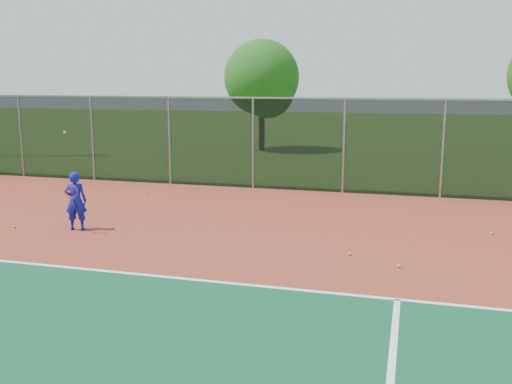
{
  "coord_description": "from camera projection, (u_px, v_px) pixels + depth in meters",
  "views": [
    {
      "loc": [
        2.11,
        -6.13,
        3.55
      ],
      "look_at": [
        -0.96,
        5.0,
        1.3
      ],
      "focal_mm": 40.0,
      "sensor_mm": 36.0,
      "label": 1
    }
  ],
  "objects": [
    {
      "name": "fence_back",
      "position": [
        344.0,
        145.0,
        18.09
      ],
      "size": [
        30.0,
        0.06,
        3.03
      ],
      "color": "black",
      "rests_on": "court_apron"
    },
    {
      "name": "practice_ball_7",
      "position": [
        36.0,
        195.0,
        17.79
      ],
      "size": [
        0.07,
        0.07,
        0.07
      ],
      "primitive_type": "sphere",
      "color": "#B4CD17",
      "rests_on": "court_apron"
    },
    {
      "name": "practice_ball_1",
      "position": [
        350.0,
        254.0,
        11.74
      ],
      "size": [
        0.07,
        0.07,
        0.07
      ],
      "primitive_type": "sphere",
      "color": "#B4CD17",
      "rests_on": "court_apron"
    },
    {
      "name": "practice_ball_6",
      "position": [
        148.0,
        192.0,
        18.23
      ],
      "size": [
        0.07,
        0.07,
        0.07
      ],
      "primitive_type": "sphere",
      "color": "#B4CD17",
      "rests_on": "court_apron"
    },
    {
      "name": "tree_back_left",
      "position": [
        263.0,
        81.0,
        29.06
      ],
      "size": [
        3.86,
        3.86,
        5.67
      ],
      "color": "#362213",
      "rests_on": "ground"
    },
    {
      "name": "practice_ball_3",
      "position": [
        399.0,
        266.0,
        10.96
      ],
      "size": [
        0.07,
        0.07,
        0.07
      ],
      "primitive_type": "sphere",
      "color": "#B4CD17",
      "rests_on": "court_apron"
    },
    {
      "name": "court_apron",
      "position": [
        264.0,
        311.0,
        8.93
      ],
      "size": [
        30.0,
        20.0,
        0.02
      ],
      "primitive_type": "cube",
      "color": "maroon",
      "rests_on": "ground"
    },
    {
      "name": "tennis_player",
      "position": [
        76.0,
        201.0,
        13.64
      ],
      "size": [
        0.6,
        0.65,
        2.38
      ],
      "color": "#1117A6",
      "rests_on": "court_apron"
    },
    {
      "name": "practice_ball_8",
      "position": [
        14.0,
        226.0,
        13.94
      ],
      "size": [
        0.07,
        0.07,
        0.07
      ],
      "primitive_type": "sphere",
      "color": "#B4CD17",
      "rests_on": "court_apron"
    },
    {
      "name": "ground",
      "position": [
        223.0,
        374.0,
        7.04
      ],
      "size": [
        120.0,
        120.0,
        0.0
      ],
      "primitive_type": "plane",
      "color": "#305A19",
      "rests_on": "ground"
    },
    {
      "name": "practice_ball_4",
      "position": [
        492.0,
        233.0,
        13.34
      ],
      "size": [
        0.07,
        0.07,
        0.07
      ],
      "primitive_type": "sphere",
      "color": "#B4CD17",
      "rests_on": "court_apron"
    }
  ]
}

